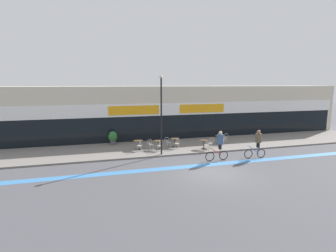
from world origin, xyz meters
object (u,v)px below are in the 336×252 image
cafe_chair_0_near (139,145)px  cyclist_0 (219,143)px  cafe_chair_3_side (211,142)px  cafe_chair_4_side (225,137)px  cafe_chair_4_near (222,139)px  bistro_table_1 (158,143)px  cafe_chair_1_side (151,144)px  bistro_table_3 (204,142)px  cafe_chair_1_near (160,145)px  planter_pot (113,137)px  cyclist_1 (258,142)px  cafe_chair_2_near (177,143)px  cafe_chair_3_near (207,144)px  bistro_table_2 (175,141)px  bistro_table_4 (219,138)px  cafe_chair_2_side (168,142)px  bistro_table_0 (138,143)px  lamp_post (161,110)px

cafe_chair_0_near → cyclist_0: cyclist_0 is taller
cafe_chair_3_side → cafe_chair_4_side: bearing=-147.6°
cafe_chair_4_near → cafe_chair_4_side: (0.62, 0.62, 0.00)m
cafe_chair_0_near → bistro_table_1: bearing=-90.0°
cafe_chair_1_side → cafe_chair_3_side: bearing=-1.9°
cafe_chair_1_side → cyclist_0: cyclist_0 is taller
bistro_table_3 → cafe_chair_1_near: 3.81m
cafe_chair_1_side → planter_pot: (-2.90, 2.79, 0.15)m
cyclist_1 → cafe_chair_2_near: bearing=-33.0°
cafe_chair_0_near → cafe_chair_3_near: same height
bistro_table_1 → cafe_chair_4_side: 6.63m
bistro_table_3 → bistro_table_1: bearing=167.9°
planter_pot → bistro_table_2: bearing=-25.0°
bistro_table_4 → cafe_chair_2_side: size_ratio=0.82×
bistro_table_1 → cafe_chair_3_side: cafe_chair_3_side is taller
cafe_chair_1_near → cafe_chair_3_near: 3.89m
bistro_table_0 → cafe_chair_1_side: (0.99, -0.44, -0.04)m
cafe_chair_4_side → planter_pot: size_ratio=0.74×
bistro_table_4 → cafe_chair_1_side: cafe_chair_1_side is taller
bistro_table_4 → cafe_chair_2_side: bearing=-177.0°
bistro_table_0 → lamp_post: (1.51, -2.03, 2.91)m
bistro_table_2 → lamp_post: size_ratio=0.13×
bistro_table_1 → bistro_table_4: 6.00m
bistro_table_0 → cafe_chair_4_side: cafe_chair_4_side is taller
cafe_chair_1_near → cafe_chair_3_near: same height
bistro_table_3 → cafe_chair_1_side: bearing=169.4°
cafe_chair_1_side → cafe_chair_3_near: same height
bistro_table_1 → planter_pot: (-3.53, 2.80, 0.13)m
bistro_table_0 → cafe_chair_1_near: cafe_chair_1_near is taller
cafe_chair_2_near → lamp_post: (-1.71, -1.36, 2.95)m
cafe_chair_4_side → cyclist_1: size_ratio=0.42×
cafe_chair_3_side → bistro_table_1: bearing=-12.6°
cafe_chair_4_near → cyclist_1: cyclist_1 is taller
cafe_chair_3_side → cafe_chair_4_side: same height
bistro_table_4 → cafe_chair_4_near: cafe_chair_4_near is taller
bistro_table_0 → cafe_chair_2_side: cafe_chair_2_side is taller
cafe_chair_2_side → cafe_chair_4_near: size_ratio=1.00×
bistro_table_1 → cyclist_0: bearing=-47.1°
bistro_table_4 → bistro_table_0: bearing=-178.2°
cafe_chair_1_side → planter_pot: 4.03m
cafe_chair_0_near → cafe_chair_4_side: same height
cafe_chair_2_side → cafe_chair_3_near: (2.81, -1.87, 0.00)m
cafe_chair_0_near → cafe_chair_4_side: 8.24m
cyclist_0 → cyclist_1: size_ratio=1.02×
planter_pot → cafe_chair_1_near: bearing=-44.2°
cafe_chair_2_near → cafe_chair_3_near: bearing=-121.7°
bistro_table_1 → cafe_chair_4_near: cafe_chair_4_near is taller
cafe_chair_2_near → cafe_chair_3_side: bearing=-104.4°
bistro_table_0 → lamp_post: lamp_post is taller
bistro_table_0 → planter_pot: bearing=129.3°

